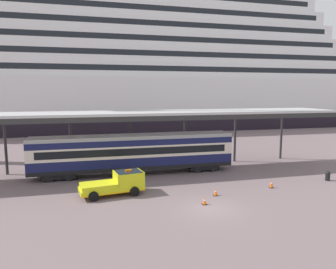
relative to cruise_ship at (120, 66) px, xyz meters
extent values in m
plane|color=#6F5E61|center=(0.82, -55.72, -14.46)|extent=(400.00, 400.00, 0.00)
cube|color=black|center=(-0.01, 0.01, -12.73)|extent=(121.80, 26.14, 3.46)
cube|color=white|center=(-0.01, 0.01, -6.97)|extent=(121.80, 26.14, 8.07)
cube|color=white|center=(-0.01, 0.01, -1.40)|extent=(112.05, 24.05, 3.08)
cube|color=black|center=(-0.01, -11.96, -1.25)|extent=(107.18, 0.12, 1.11)
cube|color=white|center=(-0.01, 0.01, 1.68)|extent=(107.57, 23.09, 3.08)
cube|color=black|center=(-0.01, -11.48, 1.83)|extent=(102.90, 0.12, 1.11)
cube|color=white|center=(-0.01, 0.01, 4.75)|extent=(103.09, 22.13, 3.08)
cube|color=black|center=(-0.01, -11.00, 4.91)|extent=(98.61, 0.12, 1.11)
cube|color=white|center=(-0.01, 0.01, 7.83)|extent=(98.61, 21.16, 3.08)
cube|color=black|center=(-0.01, -10.52, 7.98)|extent=(94.32, 0.12, 1.11)
cube|color=white|center=(-0.01, 0.01, 10.91)|extent=(94.13, 20.20, 3.08)
cube|color=black|center=(-0.01, -10.04, 11.06)|extent=(90.03, 0.12, 1.11)
cube|color=white|center=(-0.01, 0.01, 13.98)|extent=(89.64, 19.24, 3.08)
cube|color=#BEBEBE|center=(-3.13, -43.97, -8.14)|extent=(44.86, 5.82, 0.25)
cube|color=#2B2B2B|center=(-3.13, -46.78, -8.51)|extent=(44.86, 0.20, 0.50)
cylinder|color=#2B2B2B|center=(-15.94, -41.47, -11.36)|extent=(0.28, 0.28, 6.20)
cylinder|color=#2B2B2B|center=(-9.53, -41.47, -11.36)|extent=(0.28, 0.28, 6.20)
cylinder|color=#2B2B2B|center=(-3.13, -41.47, -11.36)|extent=(0.28, 0.28, 6.20)
cylinder|color=#2B2B2B|center=(3.28, -41.47, -11.36)|extent=(0.28, 0.28, 6.20)
cylinder|color=#2B2B2B|center=(9.69, -41.47, -11.36)|extent=(0.28, 0.28, 6.20)
cylinder|color=#2B2B2B|center=(16.10, -41.47, -11.36)|extent=(0.28, 0.28, 6.20)
cube|color=black|center=(-3.13, -44.47, -13.61)|extent=(20.59, 2.80, 0.40)
cube|color=#141947|center=(-3.13, -44.47, -12.96)|extent=(20.59, 2.80, 0.90)
cube|color=beige|center=(-3.13, -44.47, -11.91)|extent=(20.59, 2.80, 1.20)
cube|color=black|center=(-3.13, -45.84, -11.86)|extent=(18.94, 0.08, 0.72)
cube|color=#141947|center=(-3.13, -44.47, -11.01)|extent=(20.59, 2.80, 0.60)
cube|color=#A1A1A1|center=(-3.13, -44.47, -10.53)|extent=(20.59, 2.69, 0.36)
cube|color=black|center=(-10.54, -44.47, -14.01)|extent=(3.20, 2.35, 0.50)
cylinder|color=black|center=(-11.44, -45.65, -14.04)|extent=(0.84, 0.12, 0.84)
cylinder|color=black|center=(-9.64, -45.65, -14.04)|extent=(0.84, 0.12, 0.84)
cube|color=black|center=(4.29, -44.47, -14.01)|extent=(3.20, 2.35, 0.50)
cylinder|color=black|center=(3.39, -45.65, -14.04)|extent=(0.84, 0.12, 0.84)
cylinder|color=black|center=(5.19, -45.65, -14.04)|extent=(0.84, 0.12, 0.84)
cube|color=yellow|center=(-5.94, -50.83, -13.88)|extent=(5.44, 2.75, 0.36)
cube|color=#F2B20C|center=(-5.94, -50.83, -14.01)|extent=(5.44, 2.77, 0.12)
cube|color=yellow|center=(-4.50, -50.61, -13.15)|extent=(2.55, 2.24, 1.10)
cube|color=#19232D|center=(-4.50, -50.61, -12.80)|extent=(2.33, 2.13, 0.44)
cube|color=orange|center=(-4.50, -50.61, -12.52)|extent=(0.58, 0.28, 0.16)
cube|color=yellow|center=(-6.97, -50.98, -13.52)|extent=(3.16, 2.33, 0.36)
cylinder|color=black|center=(-4.45, -49.59, -14.06)|extent=(0.83, 0.37, 0.80)
cylinder|color=black|center=(-4.15, -51.57, -14.06)|extent=(0.83, 0.37, 0.80)
cylinder|color=black|center=(-7.74, -50.08, -14.06)|extent=(0.83, 0.37, 0.80)
cylinder|color=black|center=(-7.44, -52.06, -14.06)|extent=(0.83, 0.37, 0.80)
cube|color=black|center=(8.03, -52.32, -14.44)|extent=(0.36, 0.36, 0.04)
cone|color=#EA590F|center=(8.03, -52.32, -14.07)|extent=(0.30, 0.30, 0.71)
cylinder|color=white|center=(8.03, -52.32, -14.03)|extent=(0.17, 0.17, 0.10)
cube|color=black|center=(0.74, -54.83, -14.44)|extent=(0.36, 0.36, 0.04)
cone|color=#EA590F|center=(0.74, -54.83, -14.14)|extent=(0.30, 0.30, 0.56)
cylinder|color=white|center=(0.74, -54.83, -14.11)|extent=(0.17, 0.17, 0.08)
cube|color=black|center=(2.37, -53.09, -14.44)|extent=(0.36, 0.36, 0.04)
cone|color=#EA590F|center=(2.37, -53.09, -14.12)|extent=(0.30, 0.30, 0.59)
cylinder|color=white|center=(2.37, -53.09, -14.10)|extent=(0.17, 0.17, 0.08)
cylinder|color=black|center=(14.58, -51.57, -14.11)|extent=(0.44, 0.44, 0.70)
sphere|color=black|center=(14.58, -51.57, -13.74)|extent=(0.48, 0.48, 0.48)
camera|label=1|loc=(-7.68, -76.76, -5.91)|focal=34.10mm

